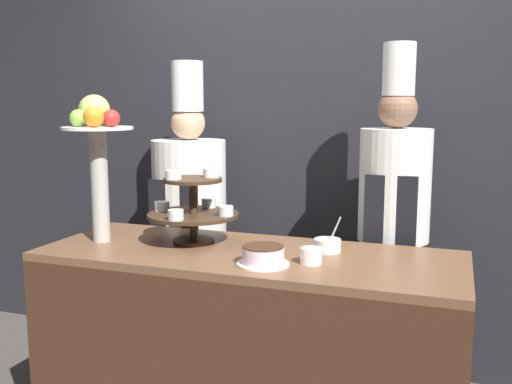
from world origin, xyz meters
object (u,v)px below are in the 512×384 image
(cup_white, at_px, (311,256))
(chef_left, at_px, (190,213))
(fruit_pedestal, at_px, (97,140))
(serving_bowl_far, at_px, (328,245))
(chef_center_left, at_px, (394,215))
(tiered_stand, at_px, (193,207))
(cake_round, at_px, (263,256))

(cup_white, xyz_separation_m, chef_left, (-0.87, 0.68, -0.00))
(fruit_pedestal, distance_m, cup_white, 1.13)
(serving_bowl_far, bearing_deg, chef_center_left, 63.81)
(tiered_stand, height_order, serving_bowl_far, tiered_stand)
(cup_white, height_order, chef_left, chef_left)
(cake_round, bearing_deg, chef_center_left, 60.43)
(cup_white, distance_m, chef_left, 1.10)
(tiered_stand, xyz_separation_m, serving_bowl_far, (0.62, 0.04, -0.14))
(cup_white, distance_m, serving_bowl_far, 0.21)
(tiered_stand, height_order, cake_round, tiered_stand)
(tiered_stand, xyz_separation_m, fruit_pedestal, (-0.43, -0.10, 0.31))
(serving_bowl_far, bearing_deg, cake_round, -124.61)
(fruit_pedestal, height_order, chef_left, chef_left)
(cup_white, bearing_deg, chef_left, 142.24)
(tiered_stand, distance_m, chef_left, 0.59)
(tiered_stand, distance_m, serving_bowl_far, 0.64)
(chef_center_left, bearing_deg, fruit_pedestal, -154.43)
(tiered_stand, relative_size, chef_left, 0.24)
(cake_round, xyz_separation_m, chef_center_left, (0.43, 0.76, 0.05))
(chef_left, bearing_deg, chef_center_left, 0.00)
(chef_left, bearing_deg, tiered_stand, -62.03)
(fruit_pedestal, xyz_separation_m, cup_white, (1.03, -0.06, -0.44))
(chef_left, relative_size, chef_center_left, 0.97)
(cake_round, xyz_separation_m, serving_bowl_far, (0.20, 0.29, -0.01))
(fruit_pedestal, distance_m, chef_center_left, 1.48)
(tiered_stand, height_order, chef_left, chef_left)
(serving_bowl_far, relative_size, chef_center_left, 0.09)
(cake_round, distance_m, cup_white, 0.19)
(chef_left, bearing_deg, cup_white, -37.76)
(serving_bowl_far, xyz_separation_m, chef_left, (-0.90, 0.47, 0.00))
(cup_white, relative_size, chef_left, 0.05)
(tiered_stand, distance_m, cup_white, 0.64)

